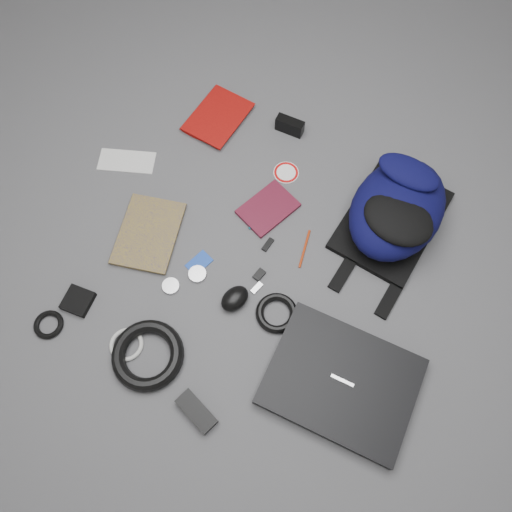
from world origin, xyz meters
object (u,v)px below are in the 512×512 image
at_px(dvd_case, 268,208).
at_px(compact_camera, 290,126).
at_px(pouch, 78,301).
at_px(textbook_red, 198,107).
at_px(laptop, 341,382).
at_px(power_brick, 197,411).
at_px(comic_book, 121,228).
at_px(mouse, 235,299).
at_px(backpack, 397,209).

xyz_separation_m(dvd_case, compact_camera, (-0.06, 0.32, 0.02)).
bearing_deg(pouch, textbook_red, 89.69).
bearing_deg(compact_camera, textbook_red, -170.72).
distance_m(laptop, compact_camera, 0.89).
bearing_deg(compact_camera, power_brick, -81.10).
distance_m(laptop, pouch, 0.82).
height_order(dvd_case, pouch, pouch).
height_order(laptop, comic_book, laptop).
height_order(mouse, pouch, mouse).
xyz_separation_m(backpack, dvd_case, (-0.39, -0.12, -0.08)).
distance_m(backpack, laptop, 0.56).
distance_m(laptop, dvd_case, 0.60).
relative_size(textbook_red, power_brick, 1.88).
distance_m(backpack, power_brick, 0.86).
relative_size(textbook_red, comic_book, 0.91).
distance_m(comic_book, power_brick, 0.63).
distance_m(backpack, textbook_red, 0.80).
relative_size(backpack, compact_camera, 4.31).
bearing_deg(textbook_red, backpack, -3.47).
distance_m(comic_book, dvd_case, 0.48).
height_order(textbook_red, comic_book, textbook_red).
xyz_separation_m(backpack, textbook_red, (-0.78, 0.15, -0.08)).
height_order(compact_camera, power_brick, compact_camera).
height_order(compact_camera, pouch, compact_camera).
distance_m(compact_camera, pouch, 0.92).
distance_m(comic_book, compact_camera, 0.68).
bearing_deg(power_brick, laptop, 56.91).
height_order(backpack, dvd_case, backpack).
xyz_separation_m(backpack, pouch, (-0.79, -0.65, -0.08)).
relative_size(compact_camera, mouse, 1.06).
xyz_separation_m(backpack, comic_book, (-0.79, -0.38, -0.08)).
xyz_separation_m(laptop, comic_book, (-0.82, 0.17, -0.01)).
distance_m(dvd_case, power_brick, 0.68).
bearing_deg(textbook_red, laptop, -33.49).
relative_size(comic_book, power_brick, 2.07).
bearing_deg(textbook_red, comic_book, -83.25).
distance_m(laptop, textbook_red, 1.08).
xyz_separation_m(textbook_red, compact_camera, (0.34, 0.05, 0.02)).
bearing_deg(mouse, dvd_case, 117.76).
relative_size(power_brick, pouch, 1.50).
distance_m(textbook_red, mouse, 0.75).
bearing_deg(laptop, pouch, -172.01).
relative_size(comic_book, dvd_case, 1.41).
bearing_deg(comic_book, textbook_red, 77.18).
xyz_separation_m(backpack, laptop, (0.03, -0.56, -0.07)).
bearing_deg(power_brick, dvd_case, 118.04).
bearing_deg(power_brick, comic_book, 161.17).
bearing_deg(compact_camera, comic_book, -119.43).
bearing_deg(pouch, power_brick, -16.66).
bearing_deg(laptop, dvd_case, 134.91).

